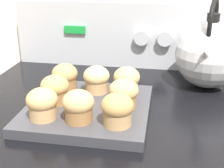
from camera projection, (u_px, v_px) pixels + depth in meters
control_panel at (127, 35)px, 1.01m from camera, size 0.72×0.07×0.21m
muffin_pan at (88, 109)px, 0.71m from camera, size 0.28×0.28×0.02m
muffin_r0_c0 at (42, 104)px, 0.64m from camera, size 0.06×0.06×0.07m
muffin_r0_c1 at (78, 106)px, 0.63m from camera, size 0.06×0.06×0.07m
muffin_r0_c2 at (117, 109)px, 0.61m from camera, size 0.06×0.06×0.07m
muffin_r1_c0 at (55, 89)px, 0.71m from camera, size 0.06×0.06×0.07m
muffin_r1_c2 at (124, 94)px, 0.69m from camera, size 0.06×0.06×0.07m
muffin_r2_c0 at (65, 77)px, 0.78m from camera, size 0.06×0.06×0.07m
muffin_r2_c1 at (96, 79)px, 0.77m from camera, size 0.06×0.06×0.07m
muffin_r2_c2 at (127, 80)px, 0.76m from camera, size 0.06×0.06×0.07m
tea_kettle at (209, 54)px, 0.84m from camera, size 0.18×0.21×0.25m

